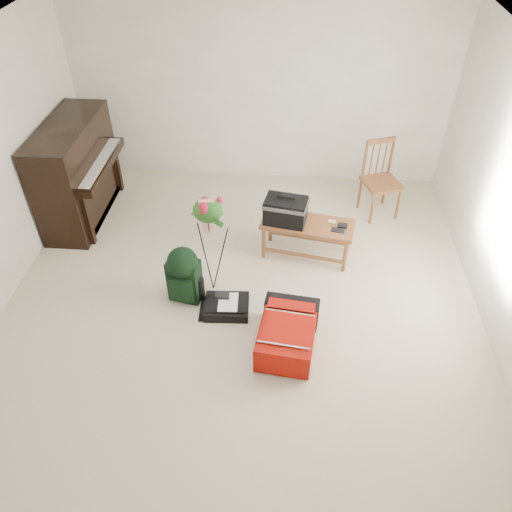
# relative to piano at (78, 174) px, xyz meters

# --- Properties ---
(floor) EXTENTS (5.00, 5.50, 0.01)m
(floor) POSITION_rel_piano_xyz_m (2.19, -1.60, -0.60)
(floor) COLOR beige
(floor) RESTS_ON ground
(ceiling) EXTENTS (5.00, 5.50, 0.01)m
(ceiling) POSITION_rel_piano_xyz_m (2.19, -1.60, 1.90)
(ceiling) COLOR white
(ceiling) RESTS_ON wall_back
(wall_back) EXTENTS (5.00, 0.04, 2.50)m
(wall_back) POSITION_rel_piano_xyz_m (2.19, 1.15, 0.65)
(wall_back) COLOR white
(wall_back) RESTS_ON floor
(piano) EXTENTS (0.71, 1.50, 1.25)m
(piano) POSITION_rel_piano_xyz_m (0.00, 0.00, 0.00)
(piano) COLOR black
(piano) RESTS_ON floor
(bench) EXTENTS (1.10, 0.60, 0.81)m
(bench) POSITION_rel_piano_xyz_m (2.69, -0.65, -0.03)
(bench) COLOR brown
(bench) RESTS_ON floor
(dining_chair) EXTENTS (0.55, 0.55, 0.99)m
(dining_chair) POSITION_rel_piano_xyz_m (3.80, 0.34, -0.12)
(dining_chair) COLOR brown
(dining_chair) RESTS_ON floor
(red_suitcase) EXTENTS (0.60, 0.83, 0.33)m
(red_suitcase) POSITION_rel_piano_xyz_m (2.69, -1.97, -0.42)
(red_suitcase) COLOR #AD0F07
(red_suitcase) RESTS_ON floor
(black_duffel) EXTENTS (0.48, 0.39, 0.19)m
(black_duffel) POSITION_rel_piano_xyz_m (2.05, -1.60, -0.53)
(black_duffel) COLOR black
(black_duffel) RESTS_ON floor
(green_backpack) EXTENTS (0.37, 0.34, 0.66)m
(green_backpack) POSITION_rel_piano_xyz_m (1.59, -1.44, -0.24)
(green_backpack) COLOR black
(green_backpack) RESTS_ON floor
(flower_stand) EXTENTS (0.48, 0.48, 1.22)m
(flower_stand) POSITION_rel_piano_xyz_m (1.86, -1.28, -0.01)
(flower_stand) COLOR black
(flower_stand) RESTS_ON floor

